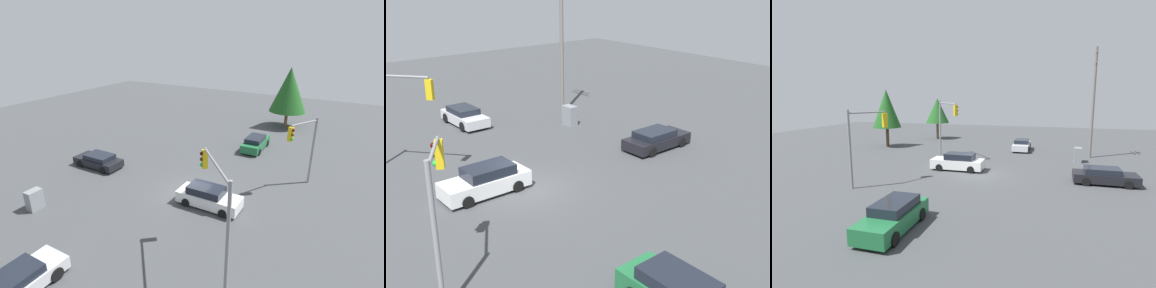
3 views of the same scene
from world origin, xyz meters
The scene contains 11 objects.
ground_plane centered at (0.00, 0.00, 0.00)m, with size 80.00×80.00×0.00m, color #424447.
sedan_silver centered at (-11.98, 2.53, 0.63)m, with size 4.33×1.93×1.27m.
sedan_dark centered at (0.12, 9.69, 0.60)m, with size 2.01×4.45×1.22m.
sedan_green centered at (11.21, -1.37, 0.69)m, with size 4.59×1.89×1.42m.
sedan_white centered at (-0.89, -1.88, 0.70)m, with size 1.85×4.52×1.48m.
traffic_signal_main centered at (-5.79, -4.67, 4.09)m, with size 3.53×3.14×5.89m.
traffic_signal_cross centered at (5.19, -6.85, 3.74)m, with size 2.68×1.67×5.51m.
utility_pole_tall centered at (-9.78, 9.80, 5.91)m, with size 2.20×0.28×11.22m.
electrical_cabinet centered at (-7.07, 8.40, 0.71)m, with size 1.04×0.67×1.43m, color gray.
tree_right centered at (-18.26, -10.51, 4.20)m, with size 3.45×3.45×6.03m.
tree_behind centered at (-9.92, -14.06, 4.80)m, with size 3.49×3.49×7.19m.
Camera 3 is at (23.44, 5.73, 6.47)m, focal length 28.00 mm.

